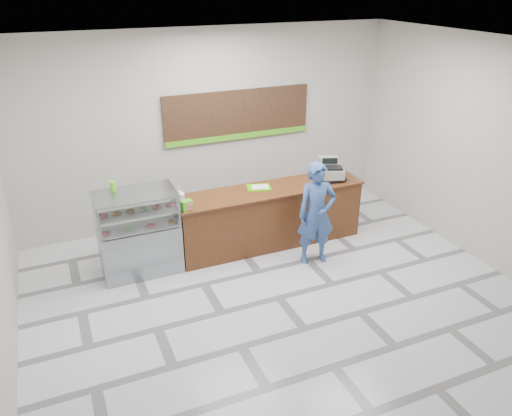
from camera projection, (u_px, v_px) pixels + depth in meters
name	position (u px, v px, depth m)	size (l,w,h in m)	color
floor	(279.00, 298.00, 7.26)	(7.00, 7.00, 0.00)	silver
back_wall	(209.00, 128.00, 9.01)	(7.00, 7.00, 0.00)	#B6B0A7
ceiling	(285.00, 48.00, 5.78)	(7.00, 7.00, 0.00)	silver
sales_counter	(269.00, 216.00, 8.53)	(3.26, 0.76, 1.03)	#612F16
display_case	(139.00, 232.00, 7.67)	(1.22, 0.72, 1.33)	gray
menu_board	(238.00, 116.00, 9.10)	(2.80, 0.06, 0.90)	black
cash_register	(331.00, 172.00, 8.64)	(0.53, 0.54, 0.38)	black
card_terminal	(330.00, 181.00, 8.58)	(0.07, 0.14, 0.04)	black
serving_tray	(259.00, 187.00, 8.33)	(0.45, 0.38, 0.02)	#51C306
napkin_box	(180.00, 197.00, 7.86)	(0.13, 0.13, 0.11)	white
straw_cup	(179.00, 195.00, 7.91)	(0.09, 0.09, 0.13)	silver
promo_box	(187.00, 205.00, 7.53)	(0.18, 0.12, 0.16)	#4FB01D
donut_decal	(308.00, 187.00, 8.39)	(0.14, 0.14, 0.00)	#E55C78
green_cup_left	(113.00, 186.00, 7.45)	(0.09, 0.09, 0.14)	#4FB01D
green_cup_right	(113.00, 185.00, 7.49)	(0.09, 0.09, 0.14)	#4FB01D
customer	(317.00, 214.00, 7.87)	(0.62, 0.40, 1.69)	#34528F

